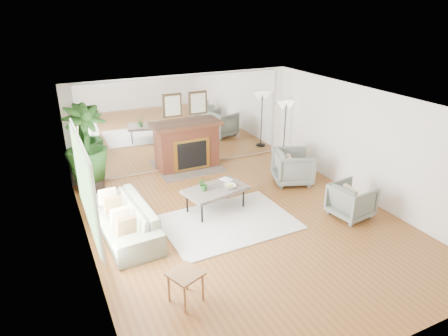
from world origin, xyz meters
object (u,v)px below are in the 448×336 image
coffee_table (216,190)px  armchair_front (351,201)px  potted_ficus (86,146)px  armchair_back (293,167)px  floor_lamp (286,110)px  sofa (124,219)px  fireplace (189,146)px  side_table (185,277)px

coffee_table → armchair_front: armchair_front is taller
potted_ficus → armchair_back: bearing=-20.8°
coffee_table → floor_lamp: (3.03, 1.96, 0.95)m
sofa → armchair_back: size_ratio=2.45×
fireplace → potted_ficus: potted_ficus is taller
potted_ficus → sofa: bearing=-83.4°
sofa → armchair_back: bearing=94.3°
armchair_front → sofa: bearing=66.0°
coffee_table → armchair_back: (2.33, 0.50, -0.06)m
coffee_table → armchair_back: armchair_back is taller
side_table → potted_ficus: potted_ficus is taller
potted_ficus → floor_lamp: size_ratio=1.23×
armchair_back → potted_ficus: (-4.60, 1.75, 0.69)m
sofa → side_table: size_ratio=3.88×
fireplace → floor_lamp: size_ratio=1.22×
coffee_table → armchair_front: (2.46, -1.44, -0.12)m
side_table → potted_ficus: bearing=98.4°
sofa → floor_lamp: size_ratio=1.34×
fireplace → sofa: size_ratio=0.91×
floor_lamp → side_table: bearing=-136.7°
coffee_table → armchair_front: 2.85m
fireplace → side_table: size_ratio=3.53×
side_table → floor_lamp: bearing=43.3°
fireplace → floor_lamp: fireplace is taller
potted_ficus → floor_lamp: (5.29, -0.29, 0.33)m
side_table → floor_lamp: size_ratio=0.35×
floor_lamp → armchair_front: bearing=-99.5°
floor_lamp → fireplace: bearing=170.7°
armchair_front → floor_lamp: 3.62m
side_table → floor_lamp: (4.61, 4.35, 1.00)m
sofa → armchair_back: (4.32, 0.61, 0.09)m
fireplace → potted_ficus: (-2.59, -0.16, 0.45)m
coffee_table → sofa: sofa is taller
armchair_back → potted_ficus: bearing=89.3°
fireplace → coffee_table: fireplace is taller
fireplace → side_table: fireplace is taller
fireplace → armchair_back: size_ratio=2.23×
coffee_table → potted_ficus: (-2.26, 2.25, 0.62)m
fireplace → coffee_table: 2.44m
armchair_front → side_table: 4.15m
side_table → sofa: bearing=100.2°
sofa → side_table: sofa is taller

